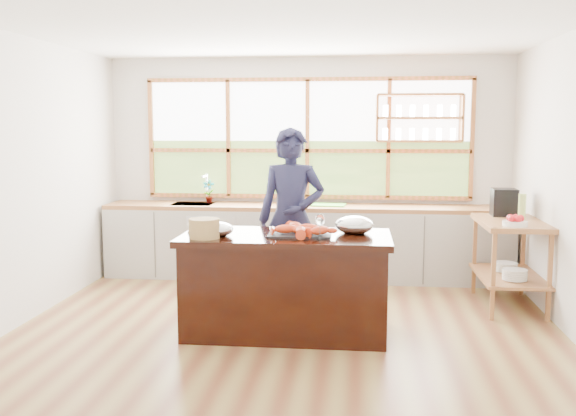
# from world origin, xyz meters

# --- Properties ---
(ground_plane) EXTENTS (5.00, 5.00, 0.00)m
(ground_plane) POSITION_xyz_m (0.00, 0.00, 0.00)
(ground_plane) COLOR olive
(room_shell) EXTENTS (5.02, 4.52, 2.71)m
(room_shell) POSITION_xyz_m (0.02, 0.51, 1.75)
(room_shell) COLOR silver
(room_shell) RESTS_ON ground_plane
(back_counter) EXTENTS (4.90, 0.63, 0.90)m
(back_counter) POSITION_xyz_m (-0.02, 1.94, 0.45)
(back_counter) COLOR #ADABA2
(back_counter) RESTS_ON ground_plane
(right_shelf_unit) EXTENTS (0.62, 1.10, 0.90)m
(right_shelf_unit) POSITION_xyz_m (2.19, 0.89, 0.60)
(right_shelf_unit) COLOR #A3643E
(right_shelf_unit) RESTS_ON ground_plane
(island) EXTENTS (1.85, 0.90, 0.90)m
(island) POSITION_xyz_m (0.00, -0.20, 0.45)
(island) COLOR black
(island) RESTS_ON ground_plane
(cook) EXTENTS (0.68, 0.45, 1.84)m
(cook) POSITION_xyz_m (-0.03, 0.61, 0.92)
(cook) COLOR #181933
(cook) RESTS_ON ground_plane
(potted_plant) EXTENTS (0.16, 0.11, 0.30)m
(potted_plant) POSITION_xyz_m (-1.21, 2.00, 1.05)
(potted_plant) COLOR slate
(potted_plant) RESTS_ON back_counter
(cutting_board) EXTENTS (0.43, 0.34, 0.01)m
(cutting_board) POSITION_xyz_m (0.28, 1.94, 0.91)
(cutting_board) COLOR #51BB33
(cutting_board) RESTS_ON back_counter
(espresso_machine) EXTENTS (0.27, 0.28, 0.29)m
(espresso_machine) POSITION_xyz_m (2.19, 1.25, 1.05)
(espresso_machine) COLOR black
(espresso_machine) RESTS_ON right_shelf_unit
(wine_bottle) EXTENTS (0.09, 0.09, 0.30)m
(wine_bottle) POSITION_xyz_m (2.24, 0.69, 1.05)
(wine_bottle) COLOR #A5C45D
(wine_bottle) RESTS_ON right_shelf_unit
(fruit_bowl) EXTENTS (0.24, 0.24, 0.11)m
(fruit_bowl) POSITION_xyz_m (2.14, 0.53, 0.94)
(fruit_bowl) COLOR silver
(fruit_bowl) RESTS_ON right_shelf_unit
(slate_board) EXTENTS (0.56, 0.41, 0.02)m
(slate_board) POSITION_xyz_m (0.13, -0.22, 0.91)
(slate_board) COLOR black
(slate_board) RESTS_ON island
(lobster_pile) EXTENTS (0.52, 0.48, 0.08)m
(lobster_pile) POSITION_xyz_m (0.15, -0.25, 0.96)
(lobster_pile) COLOR #CC4E10
(lobster_pile) RESTS_ON slate_board
(mixing_bowl_left) EXTENTS (0.27, 0.27, 0.13)m
(mixing_bowl_left) POSITION_xyz_m (-0.59, -0.32, 0.96)
(mixing_bowl_left) COLOR silver
(mixing_bowl_left) RESTS_ON island
(mixing_bowl_right) EXTENTS (0.34, 0.34, 0.17)m
(mixing_bowl_right) POSITION_xyz_m (0.60, -0.05, 0.97)
(mixing_bowl_right) COLOR silver
(mixing_bowl_right) RESTS_ON island
(wine_glass) EXTENTS (0.08, 0.08, 0.22)m
(wine_glass) POSITION_xyz_m (0.32, -0.43, 1.06)
(wine_glass) COLOR white
(wine_glass) RESTS_ON island
(wicker_basket) EXTENTS (0.26, 0.26, 0.17)m
(wicker_basket) POSITION_xyz_m (-0.68, -0.45, 0.98)
(wicker_basket) COLOR #9F7E4C
(wicker_basket) RESTS_ON island
(parchment_roll) EXTENTS (0.25, 0.28, 0.08)m
(parchment_roll) POSITION_xyz_m (-0.83, -0.08, 0.94)
(parchment_roll) COLOR silver
(parchment_roll) RESTS_ON island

